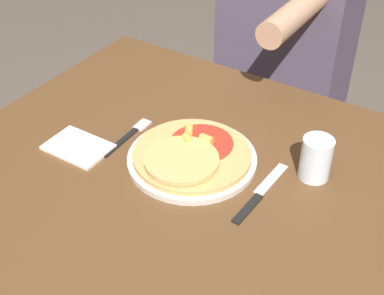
% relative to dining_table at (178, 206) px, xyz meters
% --- Properties ---
extents(dining_table, '(1.07, 0.97, 0.73)m').
position_rel_dining_table_xyz_m(dining_table, '(0.00, 0.00, 0.00)').
color(dining_table, brown).
rests_on(dining_table, ground_plane).
extents(plate, '(0.30, 0.30, 0.01)m').
position_rel_dining_table_xyz_m(plate, '(0.01, 0.05, 0.11)').
color(plate, beige).
rests_on(plate, dining_table).
extents(pizza, '(0.27, 0.27, 0.04)m').
position_rel_dining_table_xyz_m(pizza, '(0.01, 0.04, 0.13)').
color(pizza, tan).
rests_on(pizza, plate).
extents(fork, '(0.03, 0.18, 0.00)m').
position_rel_dining_table_xyz_m(fork, '(-0.17, 0.05, 0.11)').
color(fork, black).
rests_on(fork, dining_table).
extents(knife, '(0.03, 0.22, 0.00)m').
position_rel_dining_table_xyz_m(knife, '(0.19, 0.03, 0.11)').
color(knife, black).
rests_on(knife, dining_table).
extents(drinking_glass, '(0.07, 0.07, 0.10)m').
position_rel_dining_table_xyz_m(drinking_glass, '(0.26, 0.15, 0.15)').
color(drinking_glass, silver).
rests_on(drinking_glass, dining_table).
extents(napkin, '(0.15, 0.10, 0.01)m').
position_rel_dining_table_xyz_m(napkin, '(-0.25, -0.05, 0.11)').
color(napkin, silver).
rests_on(napkin, dining_table).
extents(person_diner, '(0.40, 0.52, 1.28)m').
position_rel_dining_table_xyz_m(person_diner, '(-0.06, 0.72, 0.13)').
color(person_diner, '#2D2D38').
rests_on(person_diner, ground_plane).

